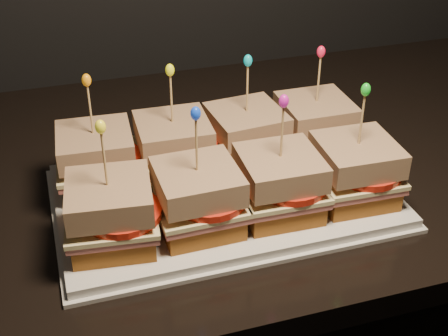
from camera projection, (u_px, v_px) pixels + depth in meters
name	position (u px, v px, depth m)	size (l,w,h in m)	color
granite_slab	(164.00, 175.00, 0.95)	(2.37, 0.70, 0.04)	black
platter	(224.00, 196.00, 0.85)	(0.45, 0.28, 0.02)	silver
platter_rim	(224.00, 200.00, 0.86)	(0.46, 0.29, 0.01)	silver
sandwich_0_bread_bot	(99.00, 177.00, 0.85)	(0.10, 0.10, 0.03)	brown
sandwich_0_ham	(98.00, 167.00, 0.84)	(0.10, 0.10, 0.01)	#B25A50
sandwich_0_cheese	(97.00, 162.00, 0.84)	(0.11, 0.10, 0.01)	beige
sandwich_0_tomato	(106.00, 158.00, 0.83)	(0.10, 0.10, 0.01)	red
sandwich_0_bread_top	(95.00, 144.00, 0.82)	(0.10, 0.10, 0.03)	brown
sandwich_0_pick	(91.00, 112.00, 0.80)	(0.00, 0.00, 0.09)	tan
sandwich_0_frill	(86.00, 80.00, 0.77)	(0.01, 0.01, 0.02)	orange
sandwich_1_bread_bot	(175.00, 165.00, 0.88)	(0.10, 0.10, 0.03)	brown
sandwich_1_ham	(174.00, 155.00, 0.87)	(0.10, 0.10, 0.01)	#B25A50
sandwich_1_cheese	(174.00, 150.00, 0.87)	(0.11, 0.10, 0.01)	beige
sandwich_1_tomato	(183.00, 146.00, 0.86)	(0.10, 0.10, 0.01)	red
sandwich_1_bread_top	(173.00, 132.00, 0.85)	(0.10, 0.10, 0.03)	brown
sandwich_1_pick	(171.00, 102.00, 0.83)	(0.00, 0.00, 0.09)	tan
sandwich_1_frill	(170.00, 70.00, 0.80)	(0.01, 0.01, 0.02)	#E9F016
sandwich_2_bread_bot	(246.00, 154.00, 0.90)	(0.10, 0.10, 0.03)	brown
sandwich_2_ham	(246.00, 143.00, 0.90)	(0.10, 0.10, 0.01)	#B25A50
sandwich_2_cheese	(246.00, 139.00, 0.89)	(0.11, 0.10, 0.01)	beige
sandwich_2_tomato	(256.00, 135.00, 0.89)	(0.10, 0.10, 0.01)	red
sandwich_2_bread_top	(247.00, 122.00, 0.88)	(0.10, 0.10, 0.03)	brown
sandwich_2_pick	(247.00, 91.00, 0.85)	(0.00, 0.00, 0.09)	tan
sandwich_2_frill	(248.00, 61.00, 0.83)	(0.01, 0.01, 0.02)	#09ABBC
sandwich_3_bread_bot	(313.00, 143.00, 0.93)	(0.10, 0.10, 0.03)	brown
sandwich_3_ham	(314.00, 133.00, 0.92)	(0.10, 0.10, 0.01)	#B25A50
sandwich_3_cheese	(314.00, 129.00, 0.92)	(0.11, 0.10, 0.01)	beige
sandwich_3_tomato	(324.00, 125.00, 0.91)	(0.10, 0.10, 0.01)	red
sandwich_3_bread_top	(316.00, 111.00, 0.90)	(0.10, 0.10, 0.03)	brown
sandwich_3_pick	(318.00, 82.00, 0.88)	(0.00, 0.00, 0.09)	tan
sandwich_3_frill	(321.00, 52.00, 0.85)	(0.01, 0.01, 0.02)	#EC193D
sandwich_4_bread_bot	(113.00, 233.00, 0.75)	(0.10, 0.10, 0.03)	brown
sandwich_4_ham	(112.00, 221.00, 0.74)	(0.10, 0.10, 0.01)	#B25A50
sandwich_4_cheese	(111.00, 216.00, 0.74)	(0.11, 0.10, 0.01)	beige
sandwich_4_tomato	(122.00, 212.00, 0.73)	(0.10, 0.10, 0.01)	red
sandwich_4_bread_top	(109.00, 197.00, 0.72)	(0.10, 0.10, 0.03)	brown
sandwich_4_pick	(105.00, 162.00, 0.70)	(0.00, 0.00, 0.09)	tan
sandwich_4_frill	(100.00, 127.00, 0.67)	(0.01, 0.01, 0.02)	yellow
sandwich_5_bread_bot	(198.00, 217.00, 0.78)	(0.10, 0.10, 0.03)	brown
sandwich_5_ham	(198.00, 206.00, 0.77)	(0.10, 0.10, 0.01)	#B25A50
sandwich_5_cheese	(198.00, 201.00, 0.76)	(0.11, 0.10, 0.01)	beige
sandwich_5_tomato	(209.00, 197.00, 0.76)	(0.10, 0.10, 0.01)	red
sandwich_5_bread_top	(197.00, 182.00, 0.75)	(0.10, 0.10, 0.03)	brown
sandwich_5_pick	(197.00, 148.00, 0.72)	(0.00, 0.00, 0.09)	tan
sandwich_5_frill	(196.00, 113.00, 0.70)	(0.01, 0.01, 0.02)	blue
sandwich_6_bread_bot	(278.00, 202.00, 0.80)	(0.10, 0.10, 0.03)	brown
sandwich_6_ham	(279.00, 191.00, 0.79)	(0.10, 0.10, 0.01)	#B25A50
sandwich_6_cheese	(279.00, 187.00, 0.79)	(0.11, 0.10, 0.01)	beige
sandwich_6_tomato	(290.00, 183.00, 0.78)	(0.10, 0.10, 0.01)	red
sandwich_6_bread_top	(280.00, 168.00, 0.77)	(0.10, 0.10, 0.03)	brown
sandwich_6_pick	(282.00, 135.00, 0.75)	(0.00, 0.00, 0.09)	tan
sandwich_6_frill	(284.00, 101.00, 0.72)	(0.01, 0.01, 0.02)	#C21A9F
sandwich_7_bread_bot	(353.00, 189.00, 0.83)	(0.10, 0.10, 0.03)	brown
sandwich_7_ham	(354.00, 178.00, 0.82)	(0.10, 0.10, 0.01)	#B25A50
sandwich_7_cheese	(355.00, 173.00, 0.82)	(0.11, 0.10, 0.01)	beige
sandwich_7_tomato	(366.00, 169.00, 0.81)	(0.10, 0.10, 0.01)	red
sandwich_7_bread_top	(357.00, 155.00, 0.80)	(0.10, 0.10, 0.03)	brown
sandwich_7_pick	(361.00, 123.00, 0.78)	(0.00, 0.00, 0.09)	tan
sandwich_7_frill	(366.00, 90.00, 0.75)	(0.01, 0.01, 0.02)	green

